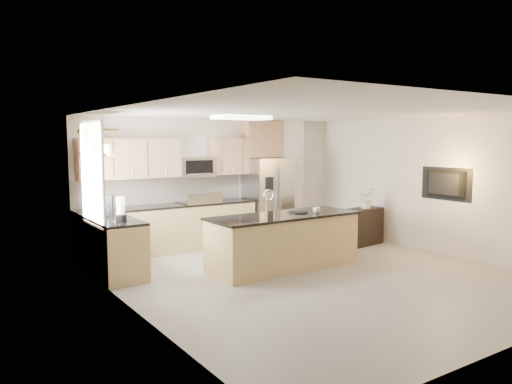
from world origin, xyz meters
TOP-DOWN VIEW (x-y plane):
  - floor at (0.00, 0.00)m, footprint 6.50×6.50m
  - ceiling at (0.00, 0.00)m, footprint 6.00×6.50m
  - wall_back at (0.00, 3.25)m, footprint 6.00×0.02m
  - wall_left at (-3.00, 0.00)m, footprint 0.02×6.50m
  - wall_right at (3.00, 0.00)m, footprint 0.02×6.50m
  - back_counter at (-1.23, 2.93)m, footprint 3.55×0.66m
  - left_counter at (-2.67, 1.85)m, footprint 0.66×1.50m
  - range at (-0.60, 2.92)m, footprint 0.76×0.64m
  - upper_cabinets at (-1.30, 3.09)m, footprint 3.50×0.33m
  - microwave at (-0.60, 3.04)m, footprint 0.76×0.40m
  - refrigerator at (1.06, 2.87)m, footprint 0.92×0.78m
  - partition_column at (1.82, 3.10)m, footprint 0.60×0.30m
  - window at (-2.98, 1.85)m, footprint 0.04×1.15m
  - shelf_lower at (-2.85, 1.95)m, footprint 0.30×1.20m
  - shelf_upper at (-2.85, 1.95)m, footprint 0.30×1.20m
  - ceiling_fixture at (-0.40, 1.60)m, footprint 1.00×0.50m
  - island at (-0.13, 0.69)m, footprint 2.67×1.00m
  - credenza at (2.37, 1.31)m, footprint 1.00×0.53m
  - cup at (0.43, 0.51)m, footprint 0.16×0.16m
  - platter at (0.19, 0.71)m, footprint 0.39×0.39m
  - blender at (-2.67, 1.45)m, footprint 0.17×0.17m
  - kettle at (-2.62, 1.61)m, footprint 0.22×0.22m
  - coffee_maker at (-2.69, 2.07)m, footprint 0.26×0.28m
  - bowl at (-2.85, 2.04)m, footprint 0.35×0.35m
  - flower_vase at (2.41, 1.27)m, footprint 0.72×0.67m
  - television at (2.91, -0.20)m, footprint 0.14×1.08m

SIDE VIEW (x-z plane):
  - floor at x=0.00m, z-range 0.00..0.00m
  - credenza at x=2.37m, z-range 0.00..0.76m
  - left_counter at x=-2.67m, z-range 0.00..0.92m
  - island at x=-0.13m, z-range -0.21..1.13m
  - back_counter at x=-1.23m, z-range -0.25..1.19m
  - range at x=-0.60m, z-range -0.10..1.04m
  - refrigerator at x=1.06m, z-range 0.00..1.78m
  - platter at x=0.19m, z-range 0.92..0.94m
  - cup at x=0.43m, z-range 0.92..1.02m
  - kettle at x=-2.62m, z-range 0.90..1.17m
  - flower_vase at x=2.41m, z-range 0.76..1.40m
  - blender at x=-2.67m, z-range 0.89..1.29m
  - coffee_maker at x=-2.69m, z-range 0.91..1.27m
  - wall_back at x=0.00m, z-range 0.00..2.60m
  - wall_left at x=-3.00m, z-range 0.00..2.60m
  - wall_right at x=3.00m, z-range 0.00..2.60m
  - partition_column at x=1.82m, z-range 0.00..2.60m
  - television at x=2.91m, z-range 1.04..1.66m
  - microwave at x=-0.60m, z-range 1.43..1.83m
  - window at x=-2.98m, z-range 0.83..2.47m
  - upper_cabinets at x=-1.30m, z-range 1.45..2.20m
  - shelf_lower at x=-2.85m, z-range 1.93..1.97m
  - shelf_upper at x=-2.85m, z-range 2.30..2.34m
  - bowl at x=-2.85m, z-range 2.34..2.42m
  - ceiling_fixture at x=-0.40m, z-range 2.53..2.59m
  - ceiling at x=0.00m, z-range 2.59..2.61m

